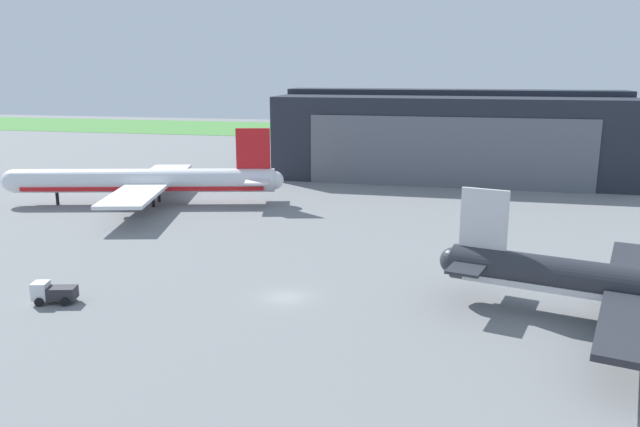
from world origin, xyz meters
The scene contains 5 objects.
ground_plane centered at (0.00, 0.00, 0.00)m, with size 440.00×440.00×0.00m, color slate.
grass_field_strip centered at (0.00, 176.44, 0.04)m, with size 440.00×56.00×0.08m, color #49893E.
maintenance_hangar centered at (14.98, 84.51, 8.97)m, with size 73.89×36.60×18.85m.
airliner_far_right centered at (-36.48, 38.61, 4.11)m, with size 47.86×40.25×13.38m.
baggage_tug centered at (-22.84, -6.74, 1.14)m, with size 4.58×2.90×2.25m.
Camera 1 is at (17.00, -59.31, 23.58)m, focal length 34.86 mm.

